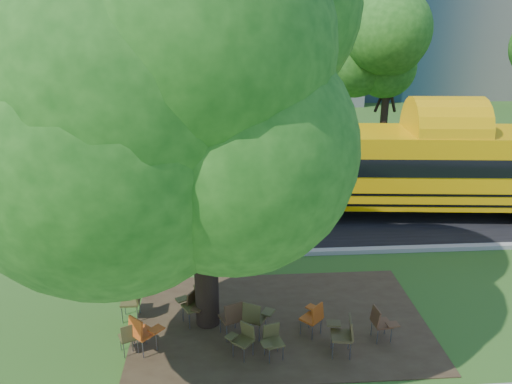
{
  "coord_description": "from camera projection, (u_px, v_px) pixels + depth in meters",
  "views": [
    {
      "loc": [
        -0.3,
        -10.8,
        7.09
      ],
      "look_at": [
        0.74,
        4.25,
        1.65
      ],
      "focal_mm": 35.0,
      "sensor_mm": 36.0,
      "label": 1
    }
  ],
  "objects": [
    {
      "name": "chair_11",
      "position": [
        314.0,
        316.0,
        11.44
      ],
      "size": [
        0.59,
        0.74,
        0.86
      ],
      "rotation": [
        0.0,
        0.0,
        0.77
      ],
      "color": "#AA4812",
      "rests_on": "ground"
    },
    {
      "name": "bg_tree_2",
      "position": [
        130.0,
        71.0,
        25.82
      ],
      "size": [
        4.8,
        4.8,
        6.62
      ],
      "color": "black",
      "rests_on": "ground"
    },
    {
      "name": "kerb_near",
      "position": [
        235.0,
        255.0,
        15.35
      ],
      "size": [
        80.0,
        0.25,
        0.14
      ],
      "primitive_type": "cube",
      "color": "gray",
      "rests_on": "ground"
    },
    {
      "name": "chair_0",
      "position": [
        130.0,
        335.0,
        10.85
      ],
      "size": [
        0.53,
        0.62,
        0.78
      ],
      "rotation": [
        0.0,
        0.0,
        0.42
      ],
      "color": "#4B4620",
      "rests_on": "ground"
    },
    {
      "name": "bg_tree_3",
      "position": [
        389.0,
        57.0,
        24.51
      ],
      "size": [
        5.6,
        5.6,
        7.84
      ],
      "color": "black",
      "rests_on": "ground"
    },
    {
      "name": "chair_5",
      "position": [
        272.0,
        338.0,
        10.71
      ],
      "size": [
        0.54,
        0.58,
        0.79
      ],
      "rotation": [
        0.0,
        0.0,
        3.41
      ],
      "color": "#49441F",
      "rests_on": "ground"
    },
    {
      "name": "school_bus",
      "position": [
        436.0,
        167.0,
        18.06
      ],
      "size": [
        13.04,
        3.98,
        3.14
      ],
      "rotation": [
        0.0,
        0.0,
        -0.09
      ],
      "color": "#DC9F06",
      "rests_on": "ground"
    },
    {
      "name": "chair_1",
      "position": [
        142.0,
        331.0,
        10.81
      ],
      "size": [
        0.81,
        0.64,
        0.95
      ],
      "rotation": [
        0.0,
        0.0,
        -0.76
      ],
      "color": "#D15116",
      "rests_on": "ground"
    },
    {
      "name": "chair_7",
      "position": [
        381.0,
        321.0,
        11.26
      ],
      "size": [
        0.56,
        0.57,
        0.85
      ],
      "rotation": [
        0.0,
        0.0,
        -1.45
      ],
      "color": "#51311D",
      "rests_on": "ground"
    },
    {
      "name": "chair_4",
      "position": [
        255.0,
        316.0,
        11.35
      ],
      "size": [
        0.79,
        0.62,
        0.95
      ],
      "rotation": [
        0.0,
        0.0,
        -0.48
      ],
      "color": "#49431F",
      "rests_on": "ground"
    },
    {
      "name": "bg_car_red",
      "position": [
        79.0,
        166.0,
        22.02
      ],
      "size": [
        5.56,
        3.68,
        1.42
      ],
      "primitive_type": "imported",
      "rotation": [
        0.0,
        0.0,
        1.29
      ],
      "color": "maroon",
      "rests_on": "ground"
    },
    {
      "name": "chair_2",
      "position": [
        233.0,
        315.0,
        11.37
      ],
      "size": [
        0.66,
        0.75,
        0.96
      ],
      "rotation": [
        0.0,
        0.0,
        0.4
      ],
      "color": "#442B18",
      "rests_on": "ground"
    },
    {
      "name": "chair_3",
      "position": [
        243.0,
        337.0,
        10.77
      ],
      "size": [
        0.68,
        0.54,
        0.79
      ],
      "rotation": [
        0.0,
        0.0,
        2.41
      ],
      "color": "#4A4420",
      "rests_on": "ground"
    },
    {
      "name": "ground",
      "position": [
        238.0,
        311.0,
        12.56
      ],
      "size": [
        160.0,
        160.0,
        0.0
      ],
      "primitive_type": "plane",
      "color": "#264D18",
      "rests_on": "ground"
    },
    {
      "name": "main_tree",
      "position": [
        199.0,
        94.0,
        10.2
      ],
      "size": [
        7.2,
        7.2,
        9.13
      ],
      "color": "black",
      "rests_on": "ground"
    },
    {
      "name": "chair_9",
      "position": [
        194.0,
        302.0,
        11.92
      ],
      "size": [
        0.75,
        0.62,
        0.92
      ],
      "rotation": [
        0.0,
        0.0,
        2.08
      ],
      "color": "brown",
      "rests_on": "ground"
    },
    {
      "name": "chair_10",
      "position": [
        195.0,
        304.0,
        11.96
      ],
      "size": [
        0.53,
        0.68,
        0.8
      ],
      "rotation": [
        0.0,
        0.0,
        -2.12
      ],
      "color": "#473119",
      "rests_on": "ground"
    },
    {
      "name": "chair_8",
      "position": [
        132.0,
        298.0,
        12.09
      ],
      "size": [
        0.54,
        0.6,
        0.93
      ],
      "rotation": [
        0.0,
        0.0,
        1.56
      ],
      "color": "#49451F",
      "rests_on": "ground"
    },
    {
      "name": "dirt_patch",
      "position": [
        280.0,
        321.0,
        12.15
      ],
      "size": [
        7.0,
        4.5,
        0.03
      ],
      "primitive_type": "cube",
      "color": "#382819",
      "rests_on": "ground"
    },
    {
      "name": "kerb_far",
      "position": [
        230.0,
        174.0,
        22.95
      ],
      "size": [
        80.0,
        0.25,
        0.14
      ],
      "primitive_type": "cube",
      "color": "gray",
      "rests_on": "ground"
    },
    {
      "name": "asphalt_road",
      "position": [
        232.0,
        208.0,
        19.12
      ],
      "size": [
        80.0,
        8.0,
        0.04
      ],
      "primitive_type": "cube",
      "color": "black",
      "rests_on": "ground"
    },
    {
      "name": "chair_6",
      "position": [
        344.0,
        331.0,
        10.78
      ],
      "size": [
        0.57,
        0.69,
        0.96
      ],
      "rotation": [
        0.0,
        0.0,
        1.42
      ],
      "color": "#43381D",
      "rests_on": "ground"
    },
    {
      "name": "black_car",
      "position": [
        102.0,
        225.0,
        15.9
      ],
      "size": [
        4.41,
        2.78,
        1.4
      ],
      "primitive_type": "imported",
      "rotation": [
        0.0,
        0.0,
        1.27
      ],
      "color": "black",
      "rests_on": "ground"
    }
  ]
}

